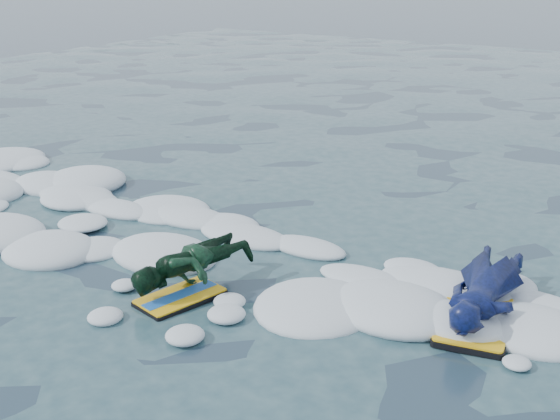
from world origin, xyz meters
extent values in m
plane|color=#1A343E|center=(0.00, 0.00, 0.00)|extent=(120.00, 120.00, 0.00)
cube|color=black|center=(3.00, 1.03, 0.04)|extent=(0.80, 1.20, 0.06)
cube|color=yellow|center=(3.00, 1.03, 0.08)|extent=(0.77, 1.17, 0.02)
imported|color=navy|center=(3.00, 1.28, 0.24)|extent=(0.73, 1.70, 0.40)
cube|color=black|center=(0.50, -0.02, 0.03)|extent=(0.63, 0.91, 0.04)
cube|color=yellow|center=(0.50, -0.02, 0.06)|extent=(0.61, 0.89, 0.01)
cube|color=blue|center=(0.50, -0.02, 0.07)|extent=(0.33, 0.80, 0.00)
imported|color=#113E23|center=(0.50, 0.18, 0.26)|extent=(0.95, 1.36, 0.47)
camera|label=1|loc=(4.49, -4.55, 3.10)|focal=45.00mm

